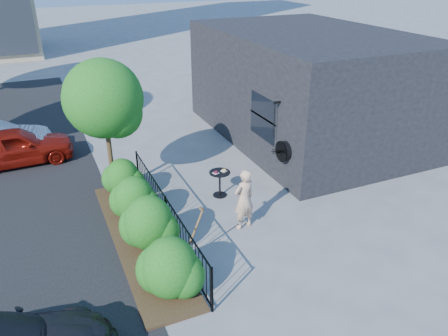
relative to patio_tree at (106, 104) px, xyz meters
name	(u,v)px	position (x,y,z in m)	size (l,w,h in m)	color
ground	(221,220)	(2.24, -2.76, -2.76)	(120.00, 120.00, 0.00)	gray
shop_building	(306,85)	(7.73, 1.74, -0.76)	(6.22, 9.00, 4.00)	black
fence	(166,215)	(0.74, -2.76, -2.20)	(0.05, 6.05, 1.10)	black
planting_bed	(141,238)	(0.04, -2.76, -2.72)	(1.30, 6.00, 0.08)	#382616
shrubs	(142,213)	(0.14, -2.66, -2.06)	(1.10, 5.60, 1.24)	#155F16
patio_tree	(106,104)	(0.00, 0.00, 0.00)	(2.20, 2.20, 3.94)	#3F2B19
cafe_table	(220,179)	(2.75, -1.48, -2.22)	(0.62, 0.62, 0.83)	black
woman	(244,199)	(2.66, -3.26, -1.94)	(0.60, 0.40, 1.65)	#DBAF8E
shovel	(193,237)	(0.98, -4.01, -2.16)	(0.52, 0.18, 1.38)	brown
car_red	(14,147)	(-2.71, 3.35, -2.13)	(1.50, 3.74, 1.27)	maroon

